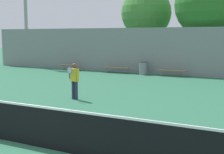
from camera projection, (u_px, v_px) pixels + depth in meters
ground_plane at (37, 147)px, 7.90m from camera, size 100.00×100.00×0.00m
tennis_net at (37, 126)px, 7.82m from camera, size 12.31×0.09×1.07m
tennis_player at (74, 79)px, 13.61m from camera, size 0.54×0.46×1.60m
bench_courtside_near at (172, 71)px, 21.33m from camera, size 2.03×0.40×0.45m
bench_courtside_far at (70, 65)px, 25.12m from camera, size 1.82×0.40×0.45m
bench_adjacent_court at (116, 68)px, 23.25m from camera, size 2.03×0.40×0.45m
light_pole_far_right at (26, 11)px, 27.84m from camera, size 0.90×0.60×8.76m
trash_bin at (143, 68)px, 22.31m from camera, size 0.61×0.61×0.93m
back_fence at (187, 52)px, 21.37m from camera, size 34.68×0.06×3.35m
tree_green_tall at (146, 13)px, 26.15m from camera, size 4.20×4.20×6.76m
tree_green_broad at (208, 5)px, 22.50m from camera, size 4.78×4.78×7.41m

